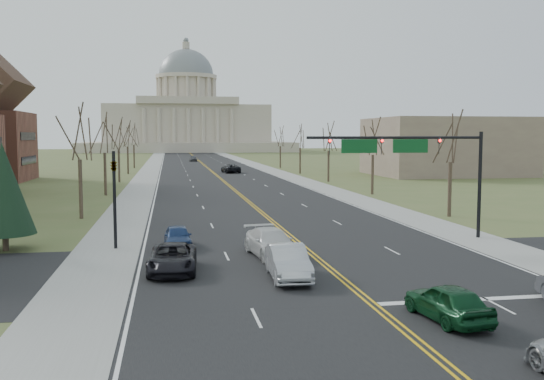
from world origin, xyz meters
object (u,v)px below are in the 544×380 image
object	(u,v)px
car_sb_inner_lead	(288,262)
car_sb_outer_second	(178,237)
signal_left	(114,189)
signal_mast	(409,153)
car_far_sb	(193,158)
car_nb_inner_lead	(448,302)
car_sb_outer_lead	(173,258)
car_sb_inner_second	(271,243)
car_far_nb	(231,168)

from	to	relation	value
car_sb_inner_lead	car_sb_outer_second	xyz separation A→B (m)	(-5.15, 9.16, -0.12)
signal_left	car_sb_outer_second	bearing A→B (deg)	-4.68
signal_mast	car_far_sb	xyz separation A→B (m)	(-9.17, 126.85, -4.96)
signal_left	car_nb_inner_lead	distance (m)	21.97
car_sb_outer_lead	car_sb_inner_second	xyz separation A→B (m)	(5.61, 3.13, 0.07)
car_far_nb	car_nb_inner_lead	bearing A→B (deg)	81.58
car_sb_inner_lead	car_sb_outer_second	size ratio (longest dim) A/B	1.22
signal_left	car_far_nb	bearing A→B (deg)	78.89
signal_left	car_sb_inner_lead	size ratio (longest dim) A/B	1.22
car_sb_inner_lead	car_sb_outer_second	world-z (taller)	car_sb_inner_lead
car_nb_inner_lead	car_far_nb	distance (m)	91.69
car_nb_inner_lead	car_sb_inner_second	distance (m)	13.84
car_far_nb	signal_left	bearing A→B (deg)	71.18
car_nb_inner_lead	car_far_nb	world-z (taller)	car_far_nb
car_sb_outer_second	car_sb_inner_second	bearing A→B (deg)	-36.88
signal_mast	car_far_sb	distance (m)	127.28
car_nb_inner_lead	car_sb_outer_lead	bearing A→B (deg)	-51.63
car_sb_outer_lead	car_far_sb	bearing A→B (deg)	90.60
car_far_sb	car_sb_outer_second	bearing A→B (deg)	-94.69
signal_mast	signal_left	world-z (taller)	signal_mast
car_sb_inner_second	car_far_sb	size ratio (longest dim) A/B	1.16
signal_left	car_far_sb	size ratio (longest dim) A/B	1.29
car_sb_outer_lead	car_sb_outer_second	bearing A→B (deg)	90.28
signal_mast	car_nb_inner_lead	xyz separation A→B (m)	(-5.43, -17.06, -5.03)
car_sb_outer_second	car_nb_inner_lead	bearing A→B (deg)	-61.83
car_far_sb	car_nb_inner_lead	bearing A→B (deg)	-90.50
car_far_nb	car_far_sb	distance (m)	52.45
car_sb_outer_lead	car_sb_inner_lead	bearing A→B (deg)	-19.94
car_sb_inner_second	car_sb_outer_second	bearing A→B (deg)	137.30
car_sb_inner_lead	car_far_nb	bearing A→B (deg)	88.01
signal_left	car_sb_inner_second	xyz separation A→B (m)	(9.03, -3.97, -2.92)
car_sb_outer_second	car_sb_outer_lead	bearing A→B (deg)	-95.06
car_nb_inner_lead	car_sb_outer_second	world-z (taller)	car_nb_inner_lead
car_sb_inner_lead	car_sb_outer_lead	world-z (taller)	car_sb_inner_lead
signal_left	car_far_nb	distance (m)	76.11
car_nb_inner_lead	car_sb_inner_lead	bearing A→B (deg)	-65.85
car_sb_inner_lead	car_far_sb	bearing A→B (deg)	91.55
car_sb_inner_lead	car_sb_inner_second	size ratio (longest dim) A/B	0.91
signal_mast	car_sb_outer_lead	distance (m)	17.80
signal_mast	car_sb_inner_second	distance (m)	11.78
car_sb_outer_lead	car_sb_inner_second	bearing A→B (deg)	32.49
car_nb_inner_lead	car_far_sb	size ratio (longest dim) A/B	0.90
car_nb_inner_lead	car_sb_inner_second	world-z (taller)	car_sb_inner_second
car_sb_outer_second	signal_mast	bearing A→B (deg)	-0.85
car_sb_outer_lead	car_sb_outer_second	xyz separation A→B (m)	(0.36, 6.79, -0.03)
car_far_nb	car_far_sb	bearing A→B (deg)	-92.37
car_sb_inner_lead	car_far_sb	world-z (taller)	car_sb_inner_lead
signal_left	car_sb_outer_second	xyz separation A→B (m)	(3.78, -0.31, -3.02)
car_sb_inner_second	car_far_nb	xyz separation A→B (m)	(5.63, 78.59, 0.04)
signal_left	car_sb_inner_lead	world-z (taller)	signal_left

